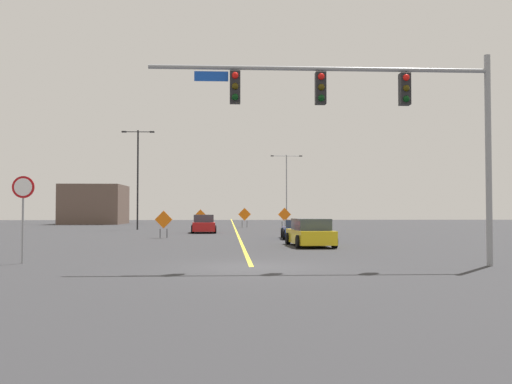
{
  "coord_description": "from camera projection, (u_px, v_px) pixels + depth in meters",
  "views": [
    {
      "loc": [
        -0.78,
        -18.13,
        1.82
      ],
      "look_at": [
        1.07,
        18.18,
        3.02
      ],
      "focal_mm": 39.46,
      "sensor_mm": 36.0,
      "label": 1
    }
  ],
  "objects": [
    {
      "name": "ground",
      "position": [
        252.0,
        267.0,
        18.07
      ],
      "size": [
        182.75,
        182.75,
        0.0
      ],
      "primitive_type": "plane",
      "color": "#2D2D30"
    },
    {
      "name": "road_centre_stripe",
      "position": [
        234.0,
        225.0,
        68.74
      ],
      "size": [
        0.16,
        101.53,
        0.01
      ],
      "color": "yellow",
      "rests_on": "ground"
    },
    {
      "name": "traffic_signal_assembly",
      "position": [
        369.0,
        105.0,
        18.43
      ],
      "size": [
        11.29,
        0.44,
        7.0
      ],
      "color": "gray",
      "rests_on": "ground"
    },
    {
      "name": "stop_sign",
      "position": [
        23.0,
        202.0,
        19.29
      ],
      "size": [
        0.76,
        0.07,
        3.0
      ],
      "color": "gray",
      "rests_on": "ground"
    },
    {
      "name": "street_lamp_far_left",
      "position": [
        138.0,
        172.0,
        53.48
      ],
      "size": [
        3.09,
        0.24,
        9.49
      ],
      "color": "black",
      "rests_on": "ground"
    },
    {
      "name": "street_lamp_mid_right",
      "position": [
        286.0,
        183.0,
        81.38
      ],
      "size": [
        4.59,
        0.24,
        9.9
      ],
      "color": "gray",
      "rests_on": "ground"
    },
    {
      "name": "construction_sign_left_shoulder",
      "position": [
        285.0,
        216.0,
        53.3
      ],
      "size": [
        1.26,
        0.34,
        2.09
      ],
      "color": "orange",
      "rests_on": "ground"
    },
    {
      "name": "construction_sign_right_lane",
      "position": [
        245.0,
        215.0,
        61.06
      ],
      "size": [
        1.38,
        0.21,
        2.11
      ],
      "color": "orange",
      "rests_on": "ground"
    },
    {
      "name": "construction_sign_median_near",
      "position": [
        200.0,
        217.0,
        53.74
      ],
      "size": [
        1.35,
        0.14,
        1.94
      ],
      "color": "orange",
      "rests_on": "ground"
    },
    {
      "name": "construction_sign_left_lane",
      "position": [
        164.0,
        221.0,
        37.26
      ],
      "size": [
        1.18,
        0.19,
        1.82
      ],
      "color": "orange",
      "rests_on": "ground"
    },
    {
      "name": "car_yellow_approaching",
      "position": [
        310.0,
        233.0,
        28.56
      ],
      "size": [
        2.18,
        4.65,
        1.41
      ],
      "color": "gold",
      "rests_on": "ground"
    },
    {
      "name": "car_red_mid",
      "position": [
        204.0,
        225.0,
        46.0
      ],
      "size": [
        2.17,
        4.19,
        1.48
      ],
      "color": "red",
      "rests_on": "ground"
    },
    {
      "name": "car_blue_far",
      "position": [
        298.0,
        230.0,
        36.39
      ],
      "size": [
        2.25,
        4.29,
        1.23
      ],
      "color": "#1E389E",
      "rests_on": "ground"
    },
    {
      "name": "roadside_building_west",
      "position": [
        95.0,
        205.0,
        76.47
      ],
      "size": [
        7.87,
        8.62,
        5.29
      ],
      "color": "brown",
      "rests_on": "ground"
    }
  ]
}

